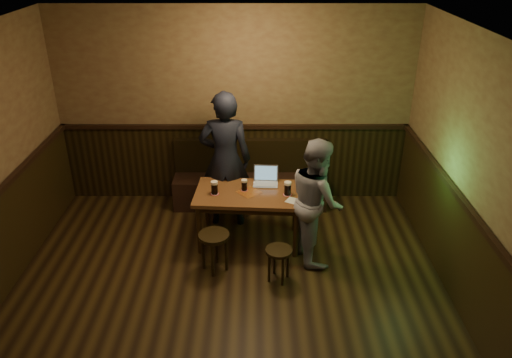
{
  "coord_description": "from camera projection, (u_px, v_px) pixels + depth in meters",
  "views": [
    {
      "loc": [
        0.32,
        -3.74,
        3.64
      ],
      "look_at": [
        0.31,
        1.64,
        0.95
      ],
      "focal_mm": 35.0,
      "sensor_mm": 36.0,
      "label": 1
    }
  ],
  "objects": [
    {
      "name": "menu",
      "position": [
        295.0,
        201.0,
        6.0
      ],
      "size": [
        0.27,
        0.24,
        0.0
      ],
      "primitive_type": "cube",
      "rotation": [
        0.0,
        0.0,
        -0.51
      ],
      "color": "silver",
      "rests_on": "pub_table"
    },
    {
      "name": "pint_left",
      "position": [
        214.0,
        188.0,
        6.13
      ],
      "size": [
        0.11,
        0.11,
        0.17
      ],
      "color": "#A51423",
      "rests_on": "pub_table"
    },
    {
      "name": "pub_table",
      "position": [
        249.0,
        199.0,
        6.25
      ],
      "size": [
        1.39,
        0.85,
        0.72
      ],
      "rotation": [
        0.0,
        0.0,
        -0.06
      ],
      "color": "brown",
      "rests_on": "ground"
    },
    {
      "name": "bench",
      "position": [
        250.0,
        184.0,
        7.29
      ],
      "size": [
        2.2,
        0.5,
        0.95
      ],
      "color": "black",
      "rests_on": "ground"
    },
    {
      "name": "stool_right",
      "position": [
        279.0,
        255.0,
        5.66
      ],
      "size": [
        0.4,
        0.4,
        0.42
      ],
      "rotation": [
        0.0,
        0.0,
        0.37
      ],
      "color": "black",
      "rests_on": "ground"
    },
    {
      "name": "pint_right",
      "position": [
        288.0,
        188.0,
        6.11
      ],
      "size": [
        0.12,
        0.12,
        0.18
      ],
      "color": "#A51423",
      "rests_on": "pub_table"
    },
    {
      "name": "room",
      "position": [
        223.0,
        223.0,
        4.64
      ],
      "size": [
        5.04,
        6.04,
        2.84
      ],
      "color": "black",
      "rests_on": "ground"
    },
    {
      "name": "laptop",
      "position": [
        266.0,
        179.0,
        6.41
      ],
      "size": [
        0.33,
        0.27,
        0.22
      ],
      "rotation": [
        0.0,
        0.0,
        -0.06
      ],
      "color": "silver",
      "rests_on": "pub_table"
    },
    {
      "name": "stool_left",
      "position": [
        214.0,
        241.0,
        5.81
      ],
      "size": [
        0.4,
        0.4,
        0.49
      ],
      "rotation": [
        0.0,
        0.0,
        -0.11
      ],
      "color": "black",
      "rests_on": "ground"
    },
    {
      "name": "pint_mid",
      "position": [
        244.0,
        185.0,
        6.22
      ],
      "size": [
        0.1,
        0.1,
        0.15
      ],
      "color": "#A51423",
      "rests_on": "pub_table"
    },
    {
      "name": "person_grey",
      "position": [
        316.0,
        200.0,
        5.91
      ],
      "size": [
        0.72,
        0.85,
        1.55
      ],
      "primitive_type": "imported",
      "rotation": [
        0.0,
        0.0,
        1.76
      ],
      "color": "gray",
      "rests_on": "ground"
    },
    {
      "name": "person_suit",
      "position": [
        225.0,
        160.0,
        6.55
      ],
      "size": [
        0.69,
        0.46,
        1.87
      ],
      "primitive_type": "imported",
      "rotation": [
        0.0,
        0.0,
        3.13
      ],
      "color": "black",
      "rests_on": "ground"
    }
  ]
}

